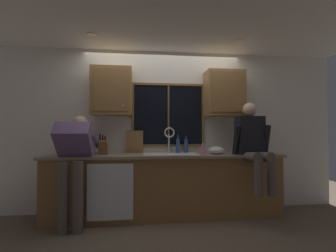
# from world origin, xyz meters

# --- Properties ---
(back_wall) EXTENTS (5.79, 0.12, 2.55)m
(back_wall) POSITION_xyz_m (0.00, 0.06, 1.27)
(back_wall) COLOR silver
(back_wall) RESTS_ON floor
(ceiling_downlight_left) EXTENTS (0.14, 0.14, 0.01)m
(ceiling_downlight_left) POSITION_xyz_m (-1.02, -0.60, 2.54)
(ceiling_downlight_left) COLOR #FFEAB2
(ceiling_downlight_right) EXTENTS (0.14, 0.14, 0.01)m
(ceiling_downlight_right) POSITION_xyz_m (1.02, -0.60, 2.54)
(ceiling_downlight_right) COLOR #FFEAB2
(window_glass) EXTENTS (1.10, 0.02, 0.95)m
(window_glass) POSITION_xyz_m (0.08, -0.01, 1.52)
(window_glass) COLOR black
(window_frame_top) EXTENTS (1.17, 0.02, 0.04)m
(window_frame_top) POSITION_xyz_m (0.08, -0.02, 2.02)
(window_frame_top) COLOR brown
(window_frame_bottom) EXTENTS (1.17, 0.02, 0.04)m
(window_frame_bottom) POSITION_xyz_m (0.08, -0.02, 1.03)
(window_frame_bottom) COLOR brown
(window_frame_left) EXTENTS (0.04, 0.02, 0.95)m
(window_frame_left) POSITION_xyz_m (-0.49, -0.02, 1.52)
(window_frame_left) COLOR brown
(window_frame_right) EXTENTS (0.03, 0.02, 0.95)m
(window_frame_right) POSITION_xyz_m (0.65, -0.02, 1.52)
(window_frame_right) COLOR brown
(window_mullion_center) EXTENTS (0.02, 0.02, 0.95)m
(window_mullion_center) POSITION_xyz_m (0.08, -0.02, 1.52)
(window_mullion_center) COLOR brown
(lower_cabinet_run) EXTENTS (3.39, 0.58, 0.88)m
(lower_cabinet_run) POSITION_xyz_m (0.00, -0.29, 0.44)
(lower_cabinet_run) COLOR olive
(lower_cabinet_run) RESTS_ON floor
(countertop) EXTENTS (3.45, 0.62, 0.04)m
(countertop) POSITION_xyz_m (0.00, -0.31, 0.90)
(countertop) COLOR gray
(countertop) RESTS_ON lower_cabinet_run
(dishwasher_front) EXTENTS (0.60, 0.02, 0.74)m
(dishwasher_front) POSITION_xyz_m (-0.76, -0.61, 0.46)
(dishwasher_front) COLOR white
(upper_cabinet_left) EXTENTS (0.60, 0.36, 0.72)m
(upper_cabinet_left) POSITION_xyz_m (-0.80, -0.17, 1.86)
(upper_cabinet_left) COLOR #9E703D
(upper_cabinet_right) EXTENTS (0.60, 0.36, 0.72)m
(upper_cabinet_right) POSITION_xyz_m (0.96, -0.17, 1.86)
(upper_cabinet_right) COLOR #9E703D
(sink) EXTENTS (0.80, 0.46, 0.21)m
(sink) POSITION_xyz_m (0.08, -0.30, 0.82)
(sink) COLOR silver
(sink) RESTS_ON lower_cabinet_run
(faucet) EXTENTS (0.18, 0.09, 0.40)m
(faucet) POSITION_xyz_m (0.09, -0.12, 1.17)
(faucet) COLOR silver
(faucet) RESTS_ON countertop
(person_standing) EXTENTS (0.53, 0.72, 1.48)m
(person_standing) POSITION_xyz_m (-1.23, -0.58, 0.93)
(person_standing) COLOR #595147
(person_standing) RESTS_ON floor
(person_sitting_on_counter) EXTENTS (0.54, 0.61, 1.26)m
(person_sitting_on_counter) POSITION_xyz_m (1.24, -0.57, 1.10)
(person_sitting_on_counter) COLOR #595147
(person_sitting_on_counter) RESTS_ON countertop
(knife_block) EXTENTS (0.12, 0.18, 0.32)m
(knife_block) POSITION_xyz_m (-0.91, -0.26, 1.03)
(knife_block) COLOR brown
(knife_block) RESTS_ON countertop
(cutting_board) EXTENTS (0.26, 0.09, 0.35)m
(cutting_board) POSITION_xyz_m (-0.46, -0.09, 1.09)
(cutting_board) COLOR #997047
(cutting_board) RESTS_ON countertop
(mixing_bowl) EXTENTS (0.24, 0.24, 0.12)m
(mixing_bowl) POSITION_xyz_m (0.76, -0.39, 0.97)
(mixing_bowl) COLOR silver
(mixing_bowl) RESTS_ON countertop
(soap_dispenser) EXTENTS (0.06, 0.07, 0.17)m
(soap_dispenser) POSITION_xyz_m (0.53, -0.47, 0.99)
(soap_dispenser) COLOR pink
(soap_dispenser) RESTS_ON countertop
(bottle_green_glass) EXTENTS (0.06, 0.06, 0.29)m
(bottle_green_glass) POSITION_xyz_m (0.21, -0.14, 1.04)
(bottle_green_glass) COLOR #334C8C
(bottle_green_glass) RESTS_ON countertop
(bottle_tall_clear) EXTENTS (0.06, 0.06, 0.28)m
(bottle_tall_clear) POSITION_xyz_m (0.35, -0.09, 1.03)
(bottle_tall_clear) COLOR #334C8C
(bottle_tall_clear) RESTS_ON countertop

